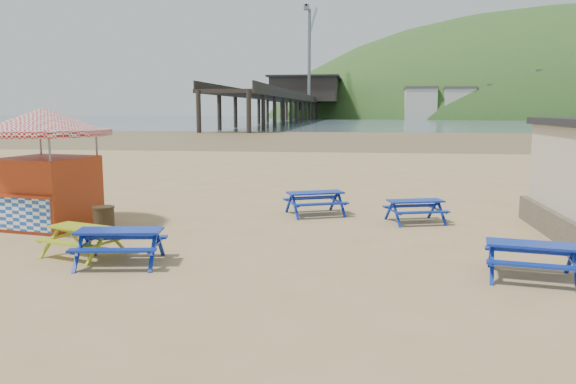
# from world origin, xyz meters

# --- Properties ---
(ground) EXTENTS (400.00, 400.00, 0.00)m
(ground) POSITION_xyz_m (0.00, 0.00, 0.00)
(ground) COLOR tan
(ground) RESTS_ON ground
(wet_sand) EXTENTS (400.00, 400.00, 0.00)m
(wet_sand) POSITION_xyz_m (0.00, 55.00, 0.00)
(wet_sand) COLOR brown
(wet_sand) RESTS_ON ground
(sea) EXTENTS (400.00, 400.00, 0.00)m
(sea) POSITION_xyz_m (0.00, 170.00, 0.01)
(sea) COLOR #435460
(sea) RESTS_ON ground
(picnic_table_blue_a) EXTENTS (2.21, 2.03, 0.75)m
(picnic_table_blue_a) POSITION_xyz_m (0.37, 3.32, 0.38)
(picnic_table_blue_a) COLOR navy
(picnic_table_blue_a) RESTS_ON ground
(picnic_table_blue_c) EXTENTS (1.95, 1.74, 0.68)m
(picnic_table_blue_c) POSITION_xyz_m (3.47, 2.47, 0.34)
(picnic_table_blue_c) COLOR navy
(picnic_table_blue_c) RESTS_ON ground
(picnic_table_blue_d) EXTENTS (2.04, 1.74, 0.77)m
(picnic_table_blue_d) POSITION_xyz_m (-3.42, -3.06, 0.39)
(picnic_table_blue_d) COLOR navy
(picnic_table_blue_d) RESTS_ON ground
(picnic_table_blue_e) EXTENTS (1.97, 1.70, 0.73)m
(picnic_table_blue_e) POSITION_xyz_m (5.26, -3.06, 0.37)
(picnic_table_blue_e) COLOR navy
(picnic_table_blue_e) RESTS_ON ground
(picnic_table_yellow) EXTENTS (2.00, 1.80, 0.69)m
(picnic_table_yellow) POSITION_xyz_m (-4.56, -2.51, 0.35)
(picnic_table_yellow) COLOR #A4B00E
(picnic_table_yellow) RESTS_ON ground
(ice_cream_kiosk) EXTENTS (4.43, 4.43, 3.44)m
(ice_cream_kiosk) POSITION_xyz_m (-7.19, 0.51, 2.17)
(ice_cream_kiosk) COLOR #992F12
(ice_cream_kiosk) RESTS_ON ground
(litter_bin) EXTENTS (0.58, 0.58, 0.85)m
(litter_bin) POSITION_xyz_m (-4.90, -0.74, 0.43)
(litter_bin) COLOR #3B2B1B
(litter_bin) RESTS_ON ground
(pier) EXTENTS (24.00, 220.00, 39.29)m
(pier) POSITION_xyz_m (-17.99, 178.23, 5.46)
(pier) COLOR black
(pier) RESTS_ON ground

